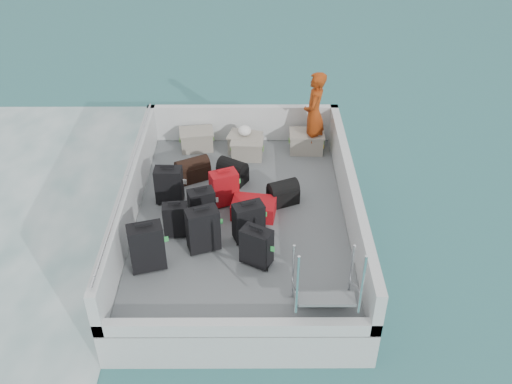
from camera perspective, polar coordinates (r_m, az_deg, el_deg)
ground at (r=9.55m, az=-1.47°, el=-5.22°), size 160.00×160.00×0.00m
ferry_hull at (r=9.36m, az=-1.50°, el=-3.82°), size 3.60×5.00×0.60m
deck at (r=9.16m, az=-1.53°, el=-2.32°), size 3.30×4.70×0.02m
deck_fittings at (r=8.68m, az=0.68°, el=-1.62°), size 3.60×5.00×0.90m
suitcase_0 at (r=8.11m, az=-10.86°, el=-5.50°), size 0.54×0.39×0.74m
suitcase_1 at (r=8.67m, az=-8.02°, el=-2.82°), size 0.39×0.25×0.56m
suitcase_2 at (r=9.37m, az=-8.68°, el=0.65°), size 0.44×0.27×0.63m
suitcase_3 at (r=8.33m, az=-5.32°, el=-3.81°), size 0.53×0.41×0.71m
suitcase_4 at (r=8.87m, az=-5.45°, el=-1.46°), size 0.45×0.35×0.59m
suitcase_5 at (r=9.24m, az=-3.21°, el=0.37°), size 0.50×0.40×0.60m
suitcase_6 at (r=8.09m, az=0.05°, el=-5.52°), size 0.50×0.43×0.60m
suitcase_7 at (r=8.50m, az=-0.75°, el=-3.03°), size 0.51×0.40×0.63m
suitcase_8 at (r=9.07m, az=-0.23°, el=-1.61°), size 0.75×0.55×0.27m
duffel_0 at (r=9.96m, az=-6.34°, el=2.07°), size 0.65×0.53×0.32m
duffel_1 at (r=9.86m, az=-2.36°, el=1.93°), size 0.58×0.51×0.32m
duffel_2 at (r=9.34m, az=2.72°, el=-0.25°), size 0.56×0.46×0.32m
crate_0 at (r=10.82m, az=-5.94°, el=5.16°), size 0.64×0.48×0.35m
crate_1 at (r=10.50m, az=-0.90°, el=4.26°), size 0.57×0.41×0.33m
crate_2 at (r=10.66m, az=-1.12°, el=4.82°), size 0.64×0.52×0.34m
crate_3 at (r=10.73m, az=5.06°, el=4.95°), size 0.62×0.44×0.36m
yellow_bag at (r=10.77m, az=6.10°, el=4.58°), size 0.28×0.26×0.22m
white_bag at (r=10.54m, az=-1.13°, el=6.03°), size 0.24×0.24×0.18m
passenger at (r=10.43m, az=5.83°, el=7.80°), size 0.50×0.65×1.58m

